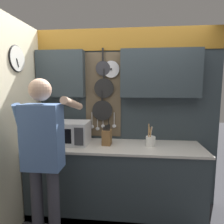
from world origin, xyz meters
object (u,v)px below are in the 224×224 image
Objects in this scene: knife_block at (107,137)px; person at (44,149)px; utensil_crock at (151,141)px; microwave at (69,133)px.

person is (-0.56, -0.65, 0.03)m from knife_block.
person is at bearing -149.70° from utensil_crock.
person is (-0.06, -0.65, -0.02)m from microwave.
knife_block is 0.16× the size of person.
utensil_crock is at bearing 0.01° from microwave.
microwave is 0.50m from knife_block.
knife_block is at bearing 179.95° from utensil_crock.
utensil_crock is (1.06, 0.00, -0.08)m from microwave.
utensil_crock is at bearing -0.05° from knife_block.
knife_block is 0.96× the size of utensil_crock.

